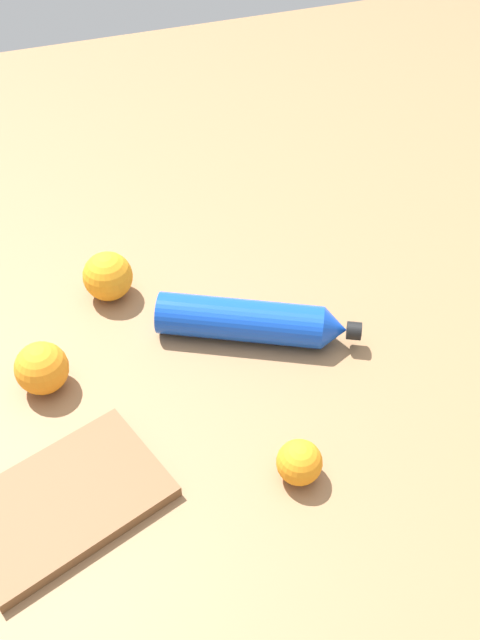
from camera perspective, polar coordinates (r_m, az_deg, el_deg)
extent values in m
plane|color=olive|center=(1.11, -0.65, -2.64)|extent=(2.40, 2.40, 0.00)
cylinder|color=blue|center=(1.12, 0.00, 0.00)|extent=(0.26, 0.18, 0.07)
cone|color=blue|center=(1.11, 7.51, -0.71)|extent=(0.06, 0.08, 0.07)
cylinder|color=black|center=(1.11, 9.02, -0.85)|extent=(0.03, 0.04, 0.03)
sphere|color=orange|center=(1.20, -10.44, 3.43)|extent=(0.08, 0.08, 0.08)
sphere|color=orange|center=(1.08, -15.44, -3.70)|extent=(0.08, 0.08, 0.08)
sphere|color=orange|center=(0.95, 4.73, -11.17)|extent=(0.06, 0.06, 0.06)
cube|color=brown|center=(0.97, -13.76, -13.74)|extent=(0.29, 0.24, 0.02)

